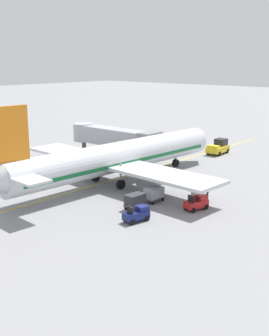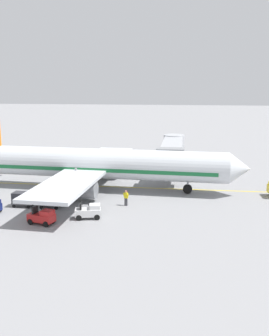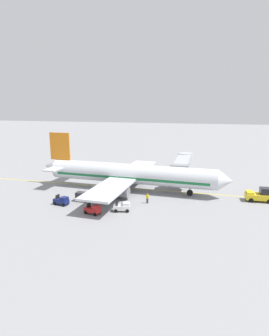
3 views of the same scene
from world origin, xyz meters
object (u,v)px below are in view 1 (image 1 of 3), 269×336
ground_crew_wing_walker (182,176)px  parked_airliner (118,158)px  pushback_tractor (218,147)px  baggage_cart_second_in_train (135,200)px  baggage_tug_trailing (197,203)px  baggage_tug_spare (137,214)px  baggage_tug_lead (200,190)px  jet_bridge (113,137)px  baggage_cart_front (154,193)px

ground_crew_wing_walker → parked_airliner: bearing=-142.6°
pushback_tractor → baggage_cart_second_in_train: (7.52, -29.28, -0.15)m
baggage_tug_trailing → baggage_tug_spare: (-2.44, -6.55, 0.00)m
baggage_tug_spare → parked_airliner: bearing=141.0°
ground_crew_wing_walker → pushback_tractor: bearing=107.2°
baggage_tug_lead → parked_airliner: bearing=-170.2°
baggage_tug_lead → baggage_tug_trailing: bearing=-61.8°
baggage_tug_spare → ground_crew_wing_walker: ground_crew_wing_walker is taller
baggage_tug_lead → jet_bridge: bearing=160.6°
parked_airliner → baggage_tug_lead: parked_airliner is taller
baggage_tug_lead → baggage_cart_second_in_train: 8.42m
baggage_cart_second_in_train → ground_crew_wing_walker: size_ratio=1.73×
baggage_cart_front → baggage_cart_second_in_train: size_ratio=1.00×
parked_airliner → baggage_cart_front: parked_airliner is taller
parked_airliner → baggage_tug_trailing: (13.08, -2.07, -2.47)m
ground_crew_wing_walker → baggage_tug_lead: bearing=-32.7°
baggage_tug_trailing → parked_airliner: bearing=171.0°
parked_airliner → pushback_tractor: size_ratio=8.29×
pushback_tractor → baggage_tug_spare: (9.99, -31.85, -0.39)m
parked_airliner → pushback_tractor: parked_airliner is taller
baggage_tug_spare → baggage_cart_front: (-2.43, 5.62, 0.24)m
pushback_tractor → baggage_cart_second_in_train: bearing=-75.6°
parked_airliner → baggage_tug_trailing: size_ratio=13.70×
baggage_tug_trailing → baggage_cart_front: (-4.87, -0.93, 0.24)m
baggage_tug_trailing → baggage_cart_front: size_ratio=0.93×
jet_bridge → ground_crew_wing_walker: bearing=-15.1°
baggage_tug_trailing → ground_crew_wing_walker: size_ratio=1.61×
baggage_tug_spare → baggage_cart_second_in_train: (-2.47, 2.57, 0.24)m
baggage_tug_spare → baggage_cart_front: bearing=113.4°
jet_bridge → pushback_tractor: jet_bridge is taller
baggage_tug_lead → baggage_cart_front: bearing=-119.3°
baggage_tug_trailing → ground_crew_wing_walker: bearing=134.2°
pushback_tractor → ground_crew_wing_walker: pushback_tractor is taller
baggage_tug_spare → ground_crew_wing_walker: bearing=107.7°
parked_airliner → baggage_tug_lead: 11.39m
baggage_tug_trailing → baggage_cart_second_in_train: (-4.91, -3.98, 0.24)m
parked_airliner → baggage_cart_front: bearing=-20.1°
parked_airliner → baggage_cart_second_in_train: 10.41m
jet_bridge → baggage_tug_spare: jet_bridge is taller
baggage_cart_second_in_train → ground_crew_wing_walker: 11.05m
pushback_tractor → baggage_tug_spare: bearing=-72.6°
baggage_tug_trailing → baggage_tug_spare: 6.99m
baggage_cart_front → baggage_tug_trailing: bearing=10.8°
baggage_tug_spare → baggage_tug_trailing: bearing=69.6°
jet_bridge → baggage_cart_front: 21.79m
baggage_tug_spare → baggage_cart_second_in_train: bearing=133.9°
baggage_cart_front → ground_crew_wing_walker: (-1.86, 7.85, 0.00)m
pushback_tractor → baggage_cart_front: size_ratio=1.54×
baggage_cart_second_in_train → ground_crew_wing_walker: (-1.82, 10.90, 0.00)m
jet_bridge → baggage_cart_front: size_ratio=5.72×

